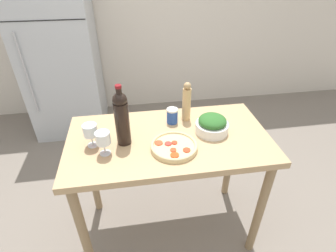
{
  "coord_description": "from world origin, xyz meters",
  "views": [
    {
      "loc": [
        -0.21,
        -1.28,
        1.84
      ],
      "look_at": [
        0.0,
        0.03,
        0.94
      ],
      "focal_mm": 28.0,
      "sensor_mm": 36.0,
      "label": 1
    }
  ],
  "objects_px": {
    "refrigerator": "(60,53)",
    "wine_glass_far": "(90,131)",
    "wine_glass_near": "(103,139)",
    "salt_canister": "(172,116)",
    "salad_bowl": "(212,125)",
    "pepper_mill": "(187,102)",
    "wine_bottle": "(122,118)",
    "homemade_pizza": "(174,146)"
  },
  "relations": [
    {
      "from": "wine_glass_far",
      "to": "pepper_mill",
      "type": "height_order",
      "value": "pepper_mill"
    },
    {
      "from": "refrigerator",
      "to": "wine_glass_far",
      "type": "height_order",
      "value": "refrigerator"
    },
    {
      "from": "homemade_pizza",
      "to": "salt_canister",
      "type": "relative_size",
      "value": 2.66
    },
    {
      "from": "pepper_mill",
      "to": "salt_canister",
      "type": "distance_m",
      "value": 0.13
    },
    {
      "from": "wine_glass_near",
      "to": "refrigerator",
      "type": "bearing_deg",
      "value": 107.36
    },
    {
      "from": "wine_glass_far",
      "to": "salad_bowl",
      "type": "height_order",
      "value": "wine_glass_far"
    },
    {
      "from": "wine_glass_near",
      "to": "pepper_mill",
      "type": "height_order",
      "value": "pepper_mill"
    },
    {
      "from": "refrigerator",
      "to": "wine_bottle",
      "type": "xyz_separation_m",
      "value": [
        0.66,
        -1.66,
        0.14
      ]
    },
    {
      "from": "wine_glass_near",
      "to": "pepper_mill",
      "type": "bearing_deg",
      "value": 28.47
    },
    {
      "from": "pepper_mill",
      "to": "homemade_pizza",
      "type": "relative_size",
      "value": 0.99
    },
    {
      "from": "pepper_mill",
      "to": "salt_canister",
      "type": "height_order",
      "value": "pepper_mill"
    },
    {
      "from": "wine_glass_near",
      "to": "salt_canister",
      "type": "relative_size",
      "value": 1.4
    },
    {
      "from": "wine_bottle",
      "to": "pepper_mill",
      "type": "relative_size",
      "value": 1.38
    },
    {
      "from": "refrigerator",
      "to": "wine_glass_near",
      "type": "xyz_separation_m",
      "value": [
        0.55,
        -1.75,
        0.07
      ]
    },
    {
      "from": "wine_glass_far",
      "to": "salad_bowl",
      "type": "xyz_separation_m",
      "value": [
        0.73,
        0.02,
        -0.05
      ]
    },
    {
      "from": "homemade_pizza",
      "to": "salt_canister",
      "type": "bearing_deg",
      "value": 82.47
    },
    {
      "from": "refrigerator",
      "to": "pepper_mill",
      "type": "distance_m",
      "value": 1.82
    },
    {
      "from": "wine_glass_near",
      "to": "wine_glass_far",
      "type": "height_order",
      "value": "same"
    },
    {
      "from": "refrigerator",
      "to": "salt_canister",
      "type": "relative_size",
      "value": 17.92
    },
    {
      "from": "pepper_mill",
      "to": "salt_canister",
      "type": "xyz_separation_m",
      "value": [
        -0.1,
        -0.03,
        -0.08
      ]
    },
    {
      "from": "wine_glass_near",
      "to": "salt_canister",
      "type": "distance_m",
      "value": 0.5
    },
    {
      "from": "homemade_pizza",
      "to": "wine_glass_near",
      "type": "bearing_deg",
      "value": 177.29
    },
    {
      "from": "wine_bottle",
      "to": "homemade_pizza",
      "type": "height_order",
      "value": "wine_bottle"
    },
    {
      "from": "wine_glass_far",
      "to": "salt_canister",
      "type": "distance_m",
      "value": 0.53
    },
    {
      "from": "refrigerator",
      "to": "wine_glass_near",
      "type": "height_order",
      "value": "refrigerator"
    },
    {
      "from": "salad_bowl",
      "to": "wine_glass_near",
      "type": "bearing_deg",
      "value": -170.38
    },
    {
      "from": "refrigerator",
      "to": "salad_bowl",
      "type": "distance_m",
      "value": 2.03
    },
    {
      "from": "pepper_mill",
      "to": "wine_glass_far",
      "type": "bearing_deg",
      "value": -161.65
    },
    {
      "from": "salad_bowl",
      "to": "homemade_pizza",
      "type": "xyz_separation_m",
      "value": [
        -0.26,
        -0.13,
        -0.04
      ]
    },
    {
      "from": "wine_bottle",
      "to": "salad_bowl",
      "type": "relative_size",
      "value": 1.82
    },
    {
      "from": "salt_canister",
      "to": "wine_glass_far",
      "type": "bearing_deg",
      "value": -161.08
    },
    {
      "from": "wine_bottle",
      "to": "wine_glass_far",
      "type": "relative_size",
      "value": 2.61
    },
    {
      "from": "wine_bottle",
      "to": "salt_canister",
      "type": "xyz_separation_m",
      "value": [
        0.32,
        0.17,
        -0.12
      ]
    },
    {
      "from": "refrigerator",
      "to": "homemade_pizza",
      "type": "distance_m",
      "value": 2.0
    },
    {
      "from": "refrigerator",
      "to": "wine_glass_far",
      "type": "relative_size",
      "value": 12.81
    },
    {
      "from": "wine_bottle",
      "to": "wine_glass_far",
      "type": "distance_m",
      "value": 0.2
    },
    {
      "from": "wine_glass_far",
      "to": "salt_canister",
      "type": "xyz_separation_m",
      "value": [
        0.5,
        0.17,
        -0.05
      ]
    },
    {
      "from": "wine_glass_far",
      "to": "salt_canister",
      "type": "relative_size",
      "value": 1.4
    },
    {
      "from": "refrigerator",
      "to": "salad_bowl",
      "type": "relative_size",
      "value": 8.96
    },
    {
      "from": "refrigerator",
      "to": "salad_bowl",
      "type": "xyz_separation_m",
      "value": [
        1.2,
        -1.64,
        0.02
      ]
    },
    {
      "from": "wine_glass_far",
      "to": "salad_bowl",
      "type": "distance_m",
      "value": 0.73
    },
    {
      "from": "wine_glass_near",
      "to": "pepper_mill",
      "type": "relative_size",
      "value": 0.53
    }
  ]
}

